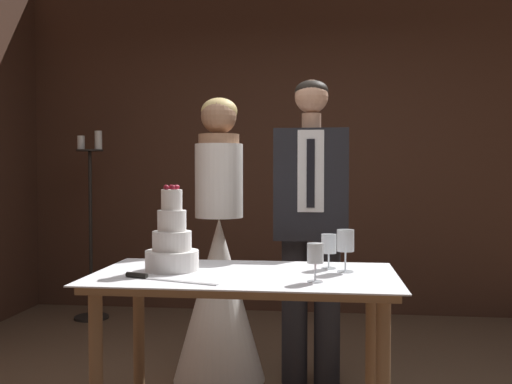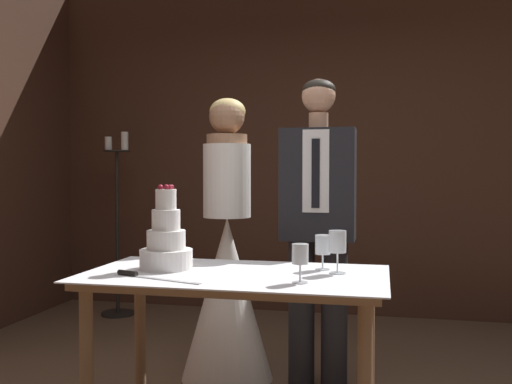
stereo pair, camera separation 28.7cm
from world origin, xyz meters
name	(u,v)px [view 2 (the right image)]	position (x,y,z in m)	size (l,w,h in m)	color
wall_back	(323,145)	(0.00, 2.51, 1.46)	(5.02, 0.12, 2.91)	#472B1E
cake_table	(235,297)	(-0.11, -0.07, 0.68)	(1.31, 0.71, 0.78)	brown
tiered_cake	(166,243)	(-0.45, -0.03, 0.90)	(0.24, 0.24, 0.38)	white
cake_knife	(142,276)	(-0.47, -0.25, 0.79)	(0.42, 0.15, 0.02)	silver
wine_glass_near	(338,243)	(0.32, 0.02, 0.92)	(0.08, 0.08, 0.19)	silver
wine_glass_middle	(323,246)	(0.25, 0.10, 0.89)	(0.07, 0.07, 0.16)	silver
wine_glass_far	(300,256)	(0.19, -0.23, 0.89)	(0.07, 0.07, 0.16)	silver
bride	(227,276)	(-0.38, 0.77, 0.61)	(0.54, 0.54, 1.66)	white
groom	(318,218)	(0.15, 0.77, 0.97)	(0.42, 0.25, 1.75)	black
candle_stand	(118,231)	(-1.70, 2.02, 0.72)	(0.28, 0.28, 1.56)	black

